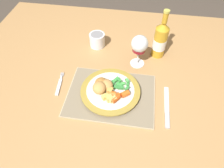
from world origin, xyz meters
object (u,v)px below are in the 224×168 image
object	(u,v)px
dinner_plate	(110,91)
wine_glass	(139,45)
fork	(59,85)
bottle	(160,40)
dining_table	(105,79)
drinking_cup	(97,40)
table_knife	(167,110)

from	to	relation	value
dinner_plate	wine_glass	xyz separation A→B (m)	(0.10, 0.20, 0.10)
fork	bottle	distance (m)	0.51
dinner_plate	wine_glass	world-z (taller)	wine_glass
dining_table	drinking_cup	distance (m)	0.21
fork	wine_glass	size ratio (longest dim) A/B	0.83
wine_glass	bottle	distance (m)	0.13
wine_glass	drinking_cup	size ratio (longest dim) A/B	2.02
dining_table	wine_glass	size ratio (longest dim) A/B	8.56
bottle	drinking_cup	world-z (taller)	bottle
wine_glass	table_knife	bearing A→B (deg)	-61.52
dining_table	wine_glass	world-z (taller)	wine_glass
dinner_plate	bottle	size ratio (longest dim) A/B	1.04
table_knife	wine_glass	xyz separation A→B (m)	(-0.14, 0.25, 0.11)
drinking_cup	table_knife	bearing A→B (deg)	-45.36
fork	table_knife	size ratio (longest dim) A/B	0.66
dining_table	wine_glass	xyz separation A→B (m)	(0.15, 0.06, 0.19)
table_knife	wine_glass	distance (m)	0.31
fork	wine_glass	world-z (taller)	wine_glass
bottle	wine_glass	bearing A→B (deg)	-139.11
dining_table	table_knife	xyz separation A→B (m)	(0.29, -0.19, 0.08)
dinner_plate	bottle	distance (m)	0.35
dining_table	fork	xyz separation A→B (m)	(-0.18, -0.13, 0.08)
table_knife	drinking_cup	xyz separation A→B (m)	(-0.35, 0.36, 0.03)
dinner_plate	wine_glass	bearing A→B (deg)	63.61
table_knife	wine_glass	bearing A→B (deg)	118.48
wine_glass	drinking_cup	world-z (taller)	wine_glass
fork	table_knife	distance (m)	0.47
dining_table	drinking_cup	bearing A→B (deg)	111.32
dining_table	dinner_plate	distance (m)	0.18
bottle	dinner_plate	bearing A→B (deg)	-124.54
dining_table	drinking_cup	world-z (taller)	drinking_cup
wine_glass	drinking_cup	bearing A→B (deg)	153.81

